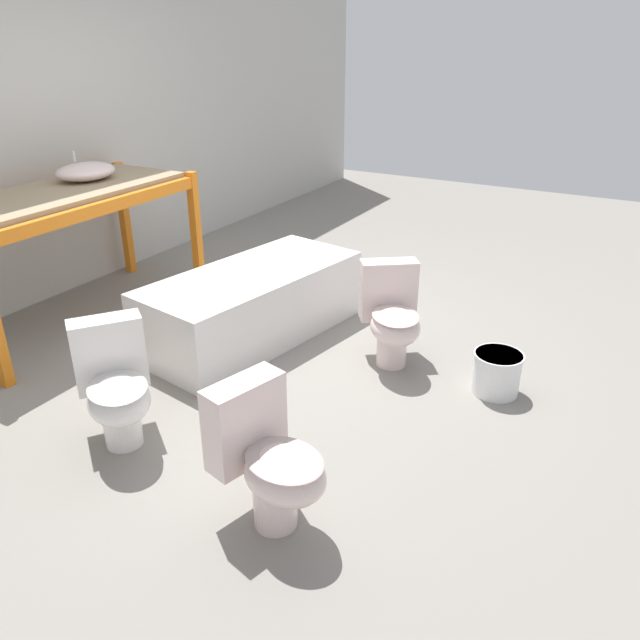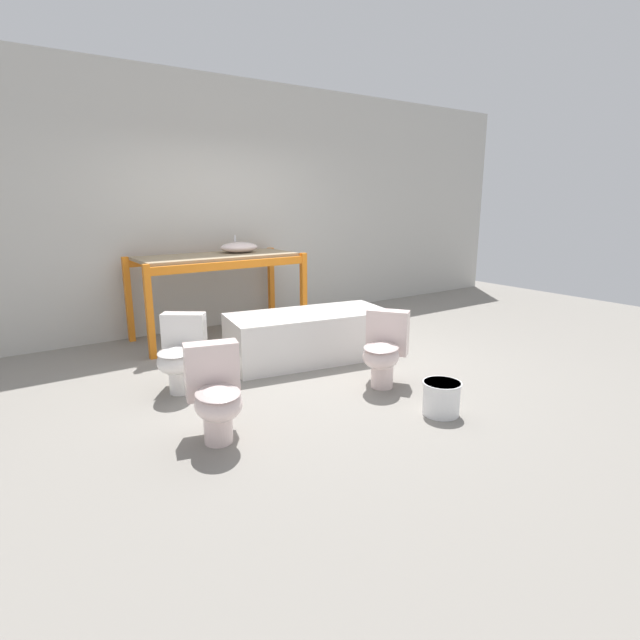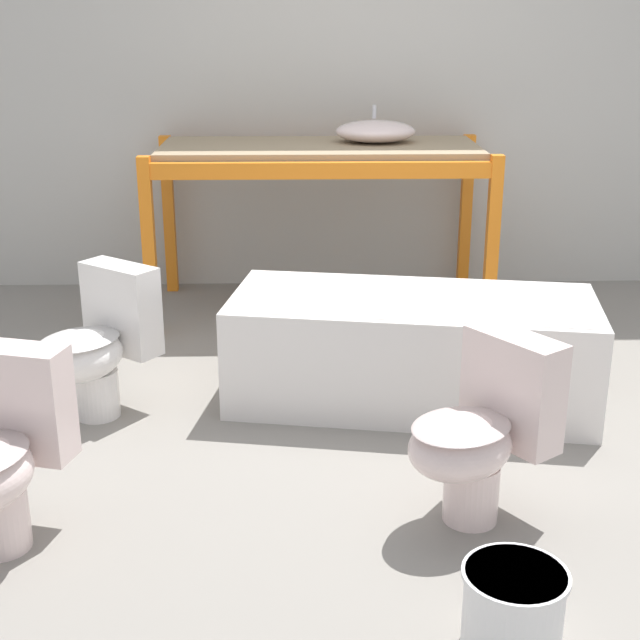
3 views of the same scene
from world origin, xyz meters
name	(u,v)px [view 3 (image 3 of 3)]	position (x,y,z in m)	size (l,w,h in m)	color
ground_plane	(383,414)	(0.00, 0.00, 0.00)	(12.00, 12.00, 0.00)	gray
warehouse_wall_rear	(358,40)	(0.00, 2.16, 1.60)	(10.80, 0.08, 3.20)	beige
shelving_rack	(319,168)	(-0.26, 1.56, 0.88)	(2.02, 0.91, 1.02)	orange
sink_basin	(375,131)	(0.08, 1.65, 1.09)	(0.48, 0.39, 0.21)	silver
bathtub_main	(412,342)	(0.14, 0.16, 0.30)	(1.79, 1.00, 0.52)	white
toilet_far	(481,431)	(0.26, -0.89, 0.35)	(0.64, 0.60, 0.68)	silver
toilet_extra	(98,343)	(-1.30, 0.05, 0.35)	(0.60, 0.64, 0.68)	white
bucket_white	(513,610)	(0.22, -1.62, 0.14)	(0.31, 0.31, 0.27)	white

